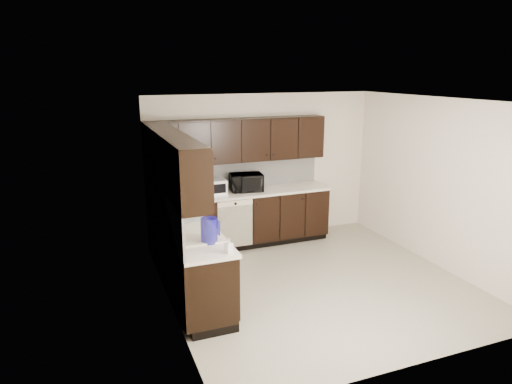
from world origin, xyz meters
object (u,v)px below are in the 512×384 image
sink (196,239)px  storage_bin (182,215)px  microwave (246,182)px  blue_pitcher (209,230)px  toaster_oven (214,187)px

sink → storage_bin: sink is taller
microwave → blue_pitcher: 2.36m
blue_pitcher → microwave: bearing=76.6°
microwave → storage_bin: 1.77m
storage_bin → blue_pitcher: blue_pitcher is taller
microwave → blue_pitcher: blue_pitcher is taller
toaster_oven → blue_pitcher: size_ratio=1.27×
microwave → storage_bin: (-1.32, -1.17, -0.05)m
storage_bin → toaster_oven: bearing=56.6°
microwave → toaster_oven: microwave is taller
toaster_oven → blue_pitcher: 2.15m
sink → toaster_oven: 1.89m
sink → microwave: 2.16m
sink → microwave: size_ratio=1.58×
sink → blue_pitcher: size_ratio=2.81×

